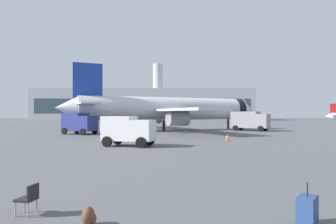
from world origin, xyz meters
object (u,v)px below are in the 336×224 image
object	(u,v)px
gate_chair	(29,197)
safety_cone_mid	(227,137)
service_truck	(79,123)
safety_cone_near	(129,138)
traveller_backpack	(89,216)
rolling_suitcase	(307,210)
fuel_truck	(250,120)
cargo_van	(128,129)
airplane_at_gate	(168,109)

from	to	relation	value
gate_chair	safety_cone_mid	bearing A→B (deg)	65.59
service_truck	safety_cone_near	distance (m)	13.57
traveller_backpack	safety_cone_mid	bearing A→B (deg)	70.14
safety_cone_near	rolling_suitcase	xyz separation A→B (m)	(7.08, -23.28, 0.04)
fuel_truck	cargo_van	bearing A→B (deg)	-126.49
gate_chair	fuel_truck	bearing A→B (deg)	66.34
safety_cone_mid	gate_chair	size ratio (longest dim) A/B	0.85
service_truck	rolling_suitcase	bearing A→B (deg)	-66.15
fuel_truck	cargo_van	distance (m)	29.40
gate_chair	airplane_at_gate	bearing A→B (deg)	83.90
airplane_at_gate	service_truck	world-z (taller)	airplane_at_gate
fuel_truck	safety_cone_mid	distance (m)	19.99
safety_cone_mid	traveller_backpack	size ratio (longest dim) A/B	1.53
fuel_truck	gate_chair	xyz separation A→B (m)	(-18.16, -41.46, -1.27)
airplane_at_gate	safety_cone_near	xyz separation A→B (m)	(-4.31, -20.23, -3.31)
safety_cone_mid	rolling_suitcase	xyz separation A→B (m)	(-3.15, -23.98, 0.03)
fuel_truck	rolling_suitcase	size ratio (longest dim) A/B	5.70
safety_cone_mid	gate_chair	bearing A→B (deg)	-114.41
rolling_suitcase	service_truck	bearing A→B (deg)	113.85
airplane_at_gate	safety_cone_mid	size ratio (longest dim) A/B	46.59
safety_cone_mid	service_truck	bearing A→B (deg)	150.87
safety_cone_near	traveller_backpack	world-z (taller)	safety_cone_near
airplane_at_gate	service_truck	xyz separation A→B (m)	(-12.33, -9.36, -2.05)
safety_cone_near	safety_cone_mid	world-z (taller)	safety_cone_mid
safety_cone_near	gate_chair	size ratio (longest dim) A/B	0.83
traveller_backpack	gate_chair	xyz separation A→B (m)	(-1.85, 0.80, 0.27)
rolling_suitcase	gate_chair	size ratio (longest dim) A/B	1.28
rolling_suitcase	traveller_backpack	xyz separation A→B (m)	(-5.47, 0.12, -0.16)
service_truck	cargo_van	world-z (taller)	service_truck
safety_cone_mid	gate_chair	xyz separation A→B (m)	(-10.47, -23.06, 0.14)
service_truck	fuel_truck	xyz separation A→B (m)	(25.94, 8.23, 0.16)
service_truck	traveller_backpack	size ratio (longest dim) A/B	10.97
safety_cone_near	traveller_backpack	distance (m)	23.21
airplane_at_gate	service_truck	distance (m)	15.61
service_truck	fuel_truck	world-z (taller)	fuel_truck
safety_cone_near	service_truck	bearing A→B (deg)	126.40
safety_cone_near	rolling_suitcase	size ratio (longest dim) A/B	0.65
service_truck	cargo_van	distance (m)	17.58
cargo_van	rolling_suitcase	world-z (taller)	cargo_van
airplane_at_gate	safety_cone_near	size ratio (longest dim) A/B	48.03
cargo_van	airplane_at_gate	bearing A→B (deg)	81.12
fuel_truck	safety_cone_near	distance (m)	26.23
airplane_at_gate	cargo_van	world-z (taller)	airplane_at_gate
service_truck	gate_chair	distance (m)	34.15
service_truck	gate_chair	xyz separation A→B (m)	(7.78, -33.23, -1.11)
safety_cone_near	safety_cone_mid	xyz separation A→B (m)	(10.23, 0.70, 0.01)
cargo_van	gate_chair	distance (m)	17.86
airplane_at_gate	service_truck	bearing A→B (deg)	-142.80
airplane_at_gate	safety_cone_near	world-z (taller)	airplane_at_gate
airplane_at_gate	gate_chair	world-z (taller)	airplane_at_gate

